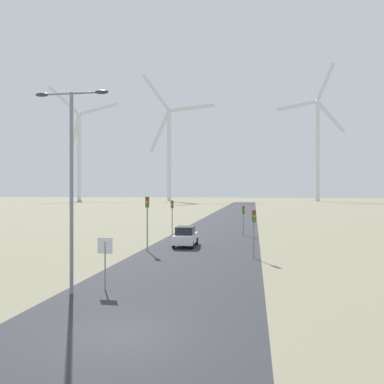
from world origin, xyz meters
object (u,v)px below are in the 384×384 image
traffic_light_post_mid_right (244,214)px  wind_turbine_left (169,144)px  stop_sign_near (105,253)px  traffic_light_post_near_left (147,212)px  streetlamp (71,166)px  traffic_light_post_mid_left (172,210)px  traffic_light_post_near_right (254,223)px  car_approaching (185,236)px  wind_turbine_center (317,140)px  wind_turbine_far_left (79,147)px

traffic_light_post_mid_right → wind_turbine_left: wind_turbine_left is taller
stop_sign_near → traffic_light_post_near_left: size_ratio=0.58×
stop_sign_near → streetlamp: bearing=-142.4°
stop_sign_near → traffic_light_post_mid_left: bearing=94.4°
traffic_light_post_near_right → car_approaching: 8.38m
stop_sign_near → wind_turbine_center: (39.75, 182.73, 29.62)m
traffic_light_post_near_left → wind_turbine_far_left: (-92.81, 175.69, 28.05)m
stop_sign_near → wind_turbine_center: wind_turbine_center is taller
streetlamp → traffic_light_post_mid_right: size_ratio=2.93×
stop_sign_near → traffic_light_post_mid_right: size_ratio=0.78×
stop_sign_near → traffic_light_post_mid_right: (6.30, 25.01, 0.63)m
streetlamp → traffic_light_post_near_left: (-0.06, 13.31, -2.93)m
traffic_light_post_near_left → wind_turbine_far_left: bearing=117.8°
traffic_light_post_mid_left → traffic_light_post_mid_right: size_ratio=1.18×
stop_sign_near → wind_turbine_center: 189.33m
stop_sign_near → car_approaching: stop_sign_near is taller
traffic_light_post_near_right → wind_turbine_center: size_ratio=0.05×
traffic_light_post_near_right → traffic_light_post_mid_right: traffic_light_post_near_right is taller
streetlamp → traffic_light_post_mid_left: streetlamp is taller
streetlamp → traffic_light_post_mid_left: (-0.57, 25.30, -3.35)m
traffic_light_post_near_left → traffic_light_post_mid_left: traffic_light_post_near_left is taller
wind_turbine_far_left → wind_turbine_center: size_ratio=0.94×
streetlamp → car_approaching: streetlamp is taller
streetlamp → wind_turbine_center: bearing=77.4°
streetlamp → wind_turbine_far_left: size_ratio=0.15×
streetlamp → wind_turbine_left: 179.76m
traffic_light_post_near_right → traffic_light_post_mid_right: bearing=94.6°
streetlamp → wind_turbine_far_left: 212.07m
traffic_light_post_mid_right → stop_sign_near: bearing=-104.1°
streetlamp → traffic_light_post_near_right: size_ratio=2.72×
traffic_light_post_near_right → wind_turbine_center: wind_turbine_center is taller
wind_turbine_far_left → stop_sign_near: bearing=-63.4°
traffic_light_post_mid_right → traffic_light_post_mid_left: bearing=-175.0°
traffic_light_post_near_right → car_approaching: (-6.19, 5.37, -1.76)m
traffic_light_post_near_left → car_approaching: 4.86m
traffic_light_post_near_right → traffic_light_post_mid_right: (-1.18, 14.81, -0.19)m
stop_sign_near → car_approaching: (1.30, 15.56, -0.95)m
stop_sign_near → car_approaching: 15.65m
wind_turbine_far_left → wind_turbine_left: (57.60, -14.32, -1.49)m
wind_turbine_left → wind_turbine_far_left: bearing=166.0°
car_approaching → wind_turbine_left: 165.14m
traffic_light_post_near_right → wind_turbine_far_left: 206.81m
traffic_light_post_mid_left → wind_turbine_center: 166.29m
traffic_light_post_near_left → wind_turbine_far_left: size_ratio=0.07×
wind_turbine_left → car_approaching: bearing=-76.5°
traffic_light_post_mid_left → wind_turbine_far_left: 190.07m
stop_sign_near → traffic_light_post_mid_right: bearing=75.9°
car_approaching → traffic_light_post_mid_right: bearing=62.1°
traffic_light_post_mid_right → traffic_light_post_near_right: bearing=-85.4°
traffic_light_post_mid_left → wind_turbine_left: (-34.70, 149.38, 26.98)m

